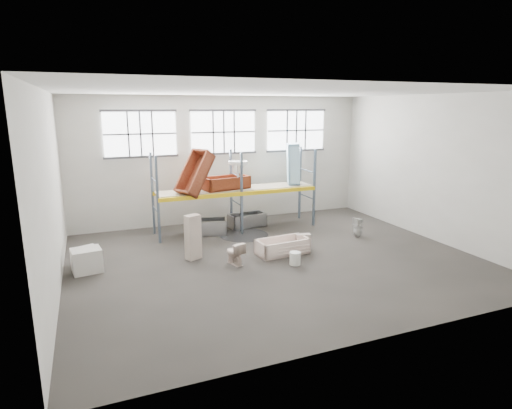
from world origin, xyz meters
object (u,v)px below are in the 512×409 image
bathtub_beige (283,246)px  steel_tub_right (247,220)px  cistern_tall (193,237)px  blue_tub_upright (293,164)px  toilet_beige (235,253)px  carton_near (87,260)px  steel_tub_left (206,227)px  rust_tub_flat (226,183)px  toilet_white (358,227)px  bucket (295,258)px

bathtub_beige → steel_tub_right: 3.36m
cistern_tall → steel_tub_right: cistern_tall is taller
blue_tub_upright → toilet_beige: bearing=-136.4°
bathtub_beige → steel_tub_right: (0.05, 3.36, 0.02)m
bathtub_beige → steel_tub_right: bearing=84.7°
toilet_beige → cistern_tall: size_ratio=0.50×
bathtub_beige → carton_near: carton_near is taller
steel_tub_right → toilet_beige: bearing=-115.8°
toilet_beige → steel_tub_left: (0.01, 3.27, -0.07)m
toilet_beige → rust_tub_flat: size_ratio=0.41×
cistern_tall → blue_tub_upright: blue_tub_upright is taller
blue_tub_upright → cistern_tall: bearing=-151.2°
steel_tub_left → carton_near: bearing=-151.0°
toilet_beige → toilet_white: 5.09m
bathtub_beige → blue_tub_upright: (1.92, 3.15, 2.15)m
rust_tub_flat → carton_near: bearing=-153.4°
toilet_white → rust_tub_flat: 5.07m
steel_tub_left → blue_tub_upright: bearing=3.1°
cistern_tall → bucket: cistern_tall is taller
toilet_beige → bucket: size_ratio=1.82×
steel_tub_left → rust_tub_flat: 1.78m
cistern_tall → rust_tub_flat: rust_tub_flat is taller
toilet_beige → blue_tub_upright: bearing=-151.4°
steel_tub_right → bucket: bearing=-91.6°
toilet_beige → steel_tub_left: 3.27m
bathtub_beige → blue_tub_upright: bearing=54.3°
toilet_white → steel_tub_right: size_ratio=0.50×
bathtub_beige → rust_tub_flat: (-0.84, 3.18, 1.58)m
rust_tub_flat → steel_tub_right: bearing=11.4°
bathtub_beige → toilet_white: 3.35m
rust_tub_flat → blue_tub_upright: 2.82m
carton_near → steel_tub_right: bearing=24.5°
toilet_beige → blue_tub_upright: blue_tub_upright is taller
cistern_tall → blue_tub_upright: size_ratio=0.88×
bathtub_beige → cistern_tall: bearing=163.5°
cistern_tall → blue_tub_upright: bearing=4.9°
rust_tub_flat → blue_tub_upright: size_ratio=1.08×
rust_tub_flat → bucket: rust_tub_flat is taller
steel_tub_right → carton_near: bearing=-155.5°
bathtub_beige → toilet_white: bearing=6.4°
blue_tub_upright → bathtub_beige: bearing=-121.3°
steel_tub_left → rust_tub_flat: rust_tub_flat is taller
blue_tub_upright → toilet_white: bearing=-61.6°
cistern_tall → toilet_white: bearing=-23.6°
toilet_beige → carton_near: toilet_beige is taller
toilet_beige → rust_tub_flat: (0.88, 3.49, 1.47)m
cistern_tall → steel_tub_left: (1.04, 2.37, -0.41)m
rust_tub_flat → bucket: 4.56m
toilet_beige → steel_tub_right: toilet_beige is taller
cistern_tall → blue_tub_upright: (4.67, 2.56, 1.70)m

